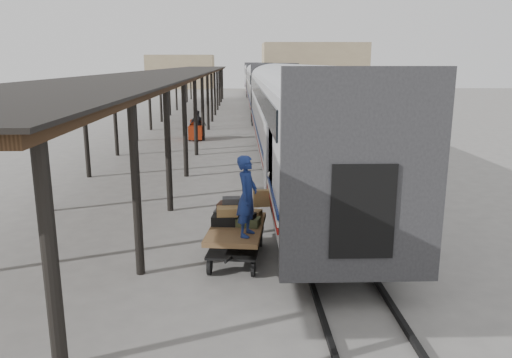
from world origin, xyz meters
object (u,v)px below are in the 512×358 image
object	(u,v)px
baggage_cart	(237,234)
porter	(247,196)
luggage_tug	(196,131)
pedestrian	(198,125)

from	to	relation	value
baggage_cart	porter	world-z (taller)	porter
baggage_cart	luggage_tug	distance (m)	19.66
luggage_tug	pedestrian	size ratio (longest dim) A/B	0.77
pedestrian	porter	bearing A→B (deg)	111.73
porter	pedestrian	xyz separation A→B (m)	(-2.77, 20.03, -0.87)
luggage_tug	porter	bearing A→B (deg)	-79.61
luggage_tug	baggage_cart	bearing A→B (deg)	-80.06
luggage_tug	pedestrian	xyz separation A→B (m)	(0.12, -0.10, 0.36)
baggage_cart	luggage_tug	size ratio (longest dim) A/B	1.79
luggage_tug	porter	size ratio (longest dim) A/B	0.76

